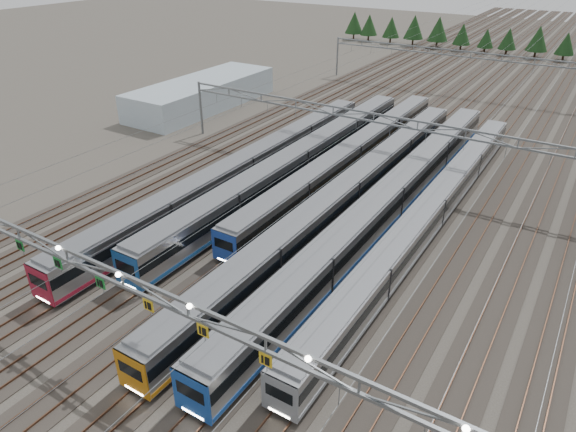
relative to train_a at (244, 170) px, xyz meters
The scene contains 13 objects.
ground 30.35m from the train_a, 68.18° to the right, with size 400.00×400.00×0.00m, color #47423A.
track_bed 72.78m from the train_a, 81.11° to the left, with size 54.00×260.00×5.42m.
train_a is the anchor object (origin of this frame).
train_b 6.78m from the train_a, 48.38° to the left, with size 3.03×55.56×3.95m.
train_c 14.01m from the train_a, 50.02° to the left, with size 2.82×52.09×3.67m.
train_d 13.52m from the train_a, ahead, with size 2.84×62.39×3.70m.
train_e 18.07m from the train_a, ahead, with size 2.99×63.06×3.89m.
train_f 22.58m from the train_a, ahead, with size 2.69×57.79×3.50m.
gantry_near 30.76m from the train_a, 68.35° to the right, with size 56.36×0.61×8.08m.
gantry_mid 16.91m from the train_a, 46.60° to the left, with size 56.36×0.36×8.00m.
gantry_far 58.15m from the train_a, 78.82° to the left, with size 56.36×0.36×8.00m.
west_shed 34.84m from the train_a, 138.49° to the left, with size 10.00×30.00×4.68m, color #A9BCCA.
treeline 100.58m from the train_a, 80.47° to the left, with size 106.40×5.60×7.02m.
Camera 1 is at (23.47, -17.29, 26.84)m, focal length 32.00 mm.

